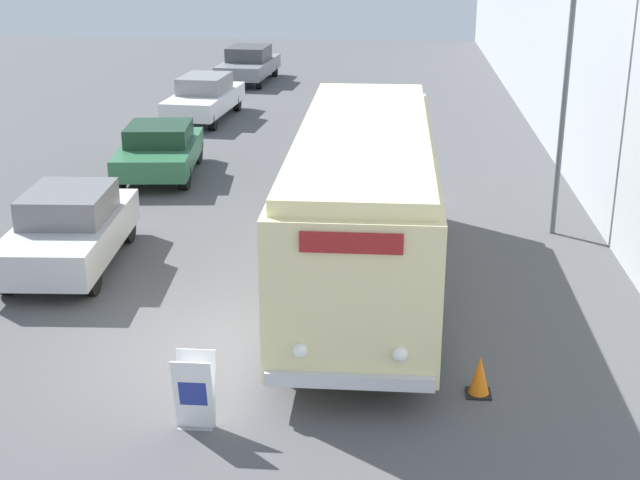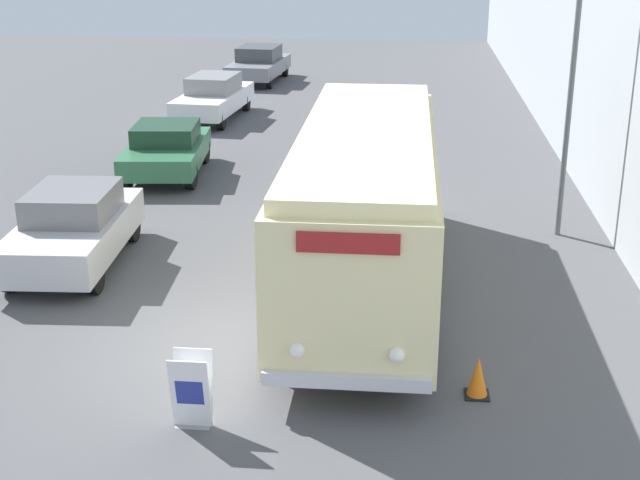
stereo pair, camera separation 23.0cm
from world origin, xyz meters
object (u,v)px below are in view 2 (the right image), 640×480
parked_car_distant (259,64)px  traffic_cone (478,377)px  sign_board (192,392)px  parked_car_far (213,97)px  streetlamp (577,22)px  parked_car_mid (166,149)px  parked_car_near (74,228)px  vintage_bus (365,200)px

parked_car_distant → traffic_cone: parked_car_distant is taller
sign_board → parked_car_far: bearing=101.2°
streetlamp → traffic_cone: streetlamp is taller
parked_car_mid → traffic_cone: parked_car_mid is taller
streetlamp → parked_car_near: size_ratio=1.65×
streetlamp → parked_car_mid: size_ratio=1.72×
sign_board → parked_car_distant: 27.85m
sign_board → parked_car_far: size_ratio=0.23×
sign_board → vintage_bus: bearing=67.9°
streetlamp → parked_car_far: (-10.13, 11.31, -3.82)m
traffic_cone → vintage_bus: bearing=115.4°
parked_car_near → traffic_cone: size_ratio=7.08×
vintage_bus → streetlamp: bearing=40.0°
parked_car_near → traffic_cone: 8.98m
vintage_bus → traffic_cone: 4.58m
streetlamp → parked_car_distant: 21.75m
streetlamp → traffic_cone: bearing=-107.0°
streetlamp → parked_car_mid: streetlamp is taller
vintage_bus → parked_car_mid: 9.43m
sign_board → parked_car_distant: size_ratio=0.23×
parked_car_mid → parked_car_far: 7.35m
parked_car_near → parked_car_far: 14.10m
vintage_bus → traffic_cone: size_ratio=15.46×
parked_car_mid → traffic_cone: size_ratio=6.81×
sign_board → parked_car_near: (-3.76, 5.79, 0.25)m
vintage_bus → parked_car_far: bearing=112.2°
parked_car_mid → traffic_cone: bearing=-61.4°
streetlamp → parked_car_far: 15.66m
vintage_bus → parked_car_near: size_ratio=2.18×
parked_car_distant → traffic_cone: size_ratio=7.54×
parked_car_near → traffic_cone: (7.71, -4.59, -0.48)m
traffic_cone → parked_car_far: bearing=112.9°
parked_car_far → parked_car_distant: parked_car_far is taller
parked_car_near → traffic_cone: bearing=-33.8°
sign_board → parked_car_far: (-3.94, 19.88, 0.25)m
sign_board → parked_car_mid: 13.07m
sign_board → traffic_cone: 4.13m
vintage_bus → parked_car_distant: size_ratio=2.05×
streetlamp → traffic_cone: size_ratio=11.72×
streetlamp → parked_car_far: size_ratio=1.52×
parked_car_far → vintage_bus: bearing=-63.0°
streetlamp → parked_car_far: bearing=131.9°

